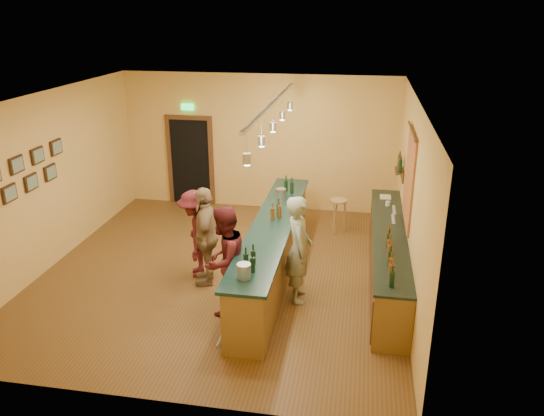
% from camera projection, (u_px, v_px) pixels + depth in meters
% --- Properties ---
extents(floor, '(7.00, 7.00, 0.00)m').
position_uv_depth(floor, '(223.00, 271.00, 9.84)').
color(floor, brown).
rests_on(floor, ground).
extents(ceiling, '(6.50, 7.00, 0.02)m').
position_uv_depth(ceiling, '(217.00, 98.00, 8.70)').
color(ceiling, silver).
rests_on(ceiling, wall_back).
extents(wall_back, '(6.50, 0.02, 3.20)m').
position_uv_depth(wall_back, '(259.00, 143.00, 12.49)').
color(wall_back, '#DDB753').
rests_on(wall_back, floor).
extents(wall_front, '(6.50, 0.02, 3.20)m').
position_uv_depth(wall_front, '(140.00, 287.00, 6.04)').
color(wall_front, '#DDB753').
rests_on(wall_front, floor).
extents(wall_left, '(0.02, 7.00, 3.20)m').
position_uv_depth(wall_left, '(50.00, 180.00, 9.79)').
color(wall_left, '#DDB753').
rests_on(wall_left, floor).
extents(wall_right, '(0.02, 7.00, 3.20)m').
position_uv_depth(wall_right, '(411.00, 201.00, 8.75)').
color(wall_right, '#DDB753').
rests_on(wall_right, floor).
extents(doorway, '(1.15, 0.09, 2.48)m').
position_uv_depth(doorway, '(191.00, 159.00, 12.91)').
color(doorway, black).
rests_on(doorway, wall_back).
extents(tapestry, '(0.03, 1.40, 1.60)m').
position_uv_depth(tapestry, '(409.00, 179.00, 9.03)').
color(tapestry, maroon).
rests_on(tapestry, wall_right).
extents(bottle_shelf, '(0.17, 0.55, 0.54)m').
position_uv_depth(bottle_shelf, '(400.00, 165.00, 10.49)').
color(bottle_shelf, '#4B3216').
rests_on(bottle_shelf, wall_right).
extents(picture_grid, '(0.06, 2.20, 0.70)m').
position_uv_depth(picture_grid, '(24.00, 174.00, 8.97)').
color(picture_grid, '#382111').
rests_on(picture_grid, wall_left).
extents(back_counter, '(0.60, 4.55, 1.27)m').
position_uv_depth(back_counter, '(388.00, 255.00, 9.35)').
color(back_counter, brown).
rests_on(back_counter, floor).
extents(tasting_bar, '(0.74, 5.10, 1.38)m').
position_uv_depth(tasting_bar, '(273.00, 245.00, 9.47)').
color(tasting_bar, brown).
rests_on(tasting_bar, floor).
extents(pendant_track, '(0.11, 4.60, 0.50)m').
position_uv_depth(pendant_track, '(273.00, 113.00, 8.63)').
color(pendant_track, silver).
rests_on(pendant_track, ceiling).
extents(bartender, '(0.55, 0.73, 1.82)m').
position_uv_depth(bartender, '(299.00, 249.00, 8.61)').
color(bartender, gray).
rests_on(bartender, floor).
extents(customer_a, '(0.93, 1.04, 1.78)m').
position_uv_depth(customer_a, '(224.00, 261.00, 8.26)').
color(customer_a, '#59191E').
rests_on(customer_a, floor).
extents(customer_b, '(0.64, 1.11, 1.77)m').
position_uv_depth(customer_b, '(206.00, 236.00, 9.17)').
color(customer_b, '#997A51').
rests_on(customer_b, floor).
extents(customer_c, '(0.91, 1.18, 1.61)m').
position_uv_depth(customer_c, '(195.00, 234.00, 9.46)').
color(customer_c, '#59191E').
rests_on(customer_c, floor).
extents(bar_stool, '(0.37, 0.37, 0.75)m').
position_uv_depth(bar_stool, '(339.00, 206.00, 11.33)').
color(bar_stool, '#9E8147').
rests_on(bar_stool, floor).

